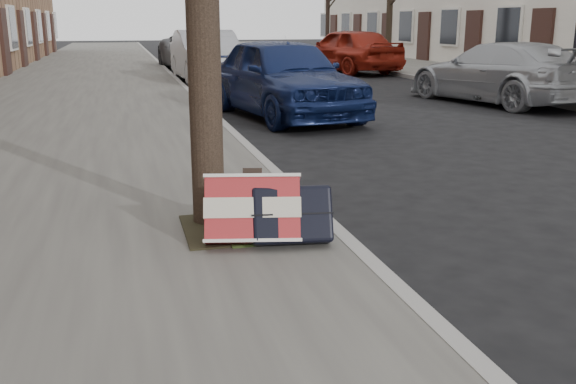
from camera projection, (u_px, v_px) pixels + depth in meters
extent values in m
plane|color=black|center=(554.00, 275.00, 4.44)|extent=(120.00, 120.00, 0.00)
cube|color=slate|center=(87.00, 83.00, 17.56)|extent=(5.00, 70.00, 0.12)
cube|color=slate|center=(465.00, 75.00, 20.36)|extent=(4.00, 70.00, 0.12)
cube|color=black|center=(238.00, 228.00, 5.05)|extent=(0.85, 0.85, 0.02)
cube|color=maroon|center=(253.00, 210.00, 4.63)|extent=(0.74, 0.51, 0.52)
cube|color=black|center=(291.00, 214.00, 4.64)|extent=(0.62, 0.42, 0.46)
imported|color=#101C49|center=(283.00, 77.00, 11.59)|extent=(2.41, 4.52, 1.46)
imported|color=#A2A3A9|center=(207.00, 57.00, 18.16)|extent=(1.74, 4.54, 1.48)
imported|color=#3D3D42|center=(199.00, 50.00, 22.87)|extent=(2.71, 5.25, 1.42)
imported|color=#A4A7AB|center=(499.00, 73.00, 13.60)|extent=(2.67, 4.74, 1.30)
imported|color=maroon|center=(347.00, 50.00, 21.72)|extent=(3.00, 4.78, 1.52)
cylinder|color=black|center=(390.00, 0.00, 24.07)|extent=(0.23, 0.23, 4.72)
cylinder|color=black|center=(328.00, 8.00, 31.15)|extent=(0.20, 0.20, 4.46)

